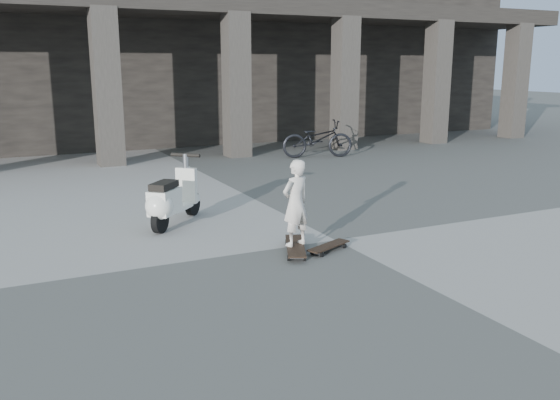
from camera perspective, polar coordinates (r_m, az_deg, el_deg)
name	(u,v)px	position (r m, az deg, el deg)	size (l,w,h in m)	color
ground	(335,240)	(8.95, 5.35, -3.86)	(90.00, 90.00, 0.00)	#4A4A48
colonnade	(131,51)	(21.58, -14.12, 13.70)	(28.00, 8.82, 6.00)	black
longboard	(295,246)	(8.33, 1.49, -4.49)	(0.65, 1.06, 0.11)	black
skateboard_spare	(329,246)	(8.40, 4.71, -4.48)	(0.78, 0.48, 0.09)	black
child	(296,203)	(8.17, 1.52, -0.28)	(0.44, 0.29, 1.21)	beige
scooter	(169,201)	(9.63, -10.67, -0.10)	(1.20, 1.28, 1.12)	black
bicycle	(317,139)	(16.90, 3.62, 5.89)	(0.70, 2.01, 1.05)	black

